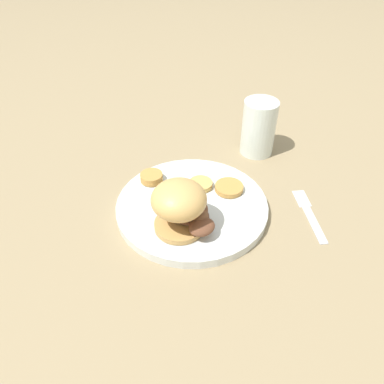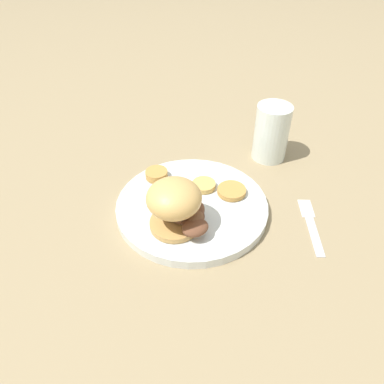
{
  "view_description": "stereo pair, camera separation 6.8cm",
  "coord_description": "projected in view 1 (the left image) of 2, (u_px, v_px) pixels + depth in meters",
  "views": [
    {
      "loc": [
        0.33,
        -0.4,
        0.48
      ],
      "look_at": [
        0.0,
        0.0,
        0.04
      ],
      "focal_mm": 35.0,
      "sensor_mm": 36.0,
      "label": 1
    },
    {
      "loc": [
        0.38,
        -0.35,
        0.48
      ],
      "look_at": [
        0.0,
        0.0,
        0.04
      ],
      "focal_mm": 35.0,
      "sensor_mm": 36.0,
      "label": 2
    }
  ],
  "objects": [
    {
      "name": "potato_round_1",
      "position": [
        152.0,
        177.0,
        0.74
      ],
      "size": [
        0.04,
        0.04,
        0.01
      ],
      "primitive_type": "cylinder",
      "color": "#BC8942",
      "rests_on": "dinner_plate"
    },
    {
      "name": "fork",
      "position": [
        310.0,
        214.0,
        0.7
      ],
      "size": [
        0.12,
        0.11,
        0.0
      ],
      "color": "silver",
      "rests_on": "ground_plane"
    },
    {
      "name": "sandwich",
      "position": [
        182.0,
        207.0,
        0.62
      ],
      "size": [
        0.11,
        0.11,
        0.09
      ],
      "color": "tan",
      "rests_on": "dinner_plate"
    },
    {
      "name": "potato_round_2",
      "position": [
        201.0,
        184.0,
        0.73
      ],
      "size": [
        0.05,
        0.05,
        0.01
      ],
      "primitive_type": "cylinder",
      "color": "tan",
      "rests_on": "dinner_plate"
    },
    {
      "name": "drinking_glass",
      "position": [
        259.0,
        128.0,
        0.82
      ],
      "size": [
        0.07,
        0.07,
        0.12
      ],
      "color": "silver",
      "rests_on": "ground_plane"
    },
    {
      "name": "ground_plane",
      "position": [
        192.0,
        210.0,
        0.71
      ],
      "size": [
        4.0,
        4.0,
        0.0
      ],
      "primitive_type": "plane",
      "color": "#937F5B"
    },
    {
      "name": "potato_round_0",
      "position": [
        170.0,
        193.0,
        0.71
      ],
      "size": [
        0.05,
        0.05,
        0.01
      ],
      "primitive_type": "cylinder",
      "color": "#BC8942",
      "rests_on": "dinner_plate"
    },
    {
      "name": "potato_round_3",
      "position": [
        229.0,
        188.0,
        0.72
      ],
      "size": [
        0.05,
        0.05,
        0.01
      ],
      "primitive_type": "cylinder",
      "color": "#BC8942",
      "rests_on": "dinner_plate"
    },
    {
      "name": "dinner_plate",
      "position": [
        192.0,
        206.0,
        0.7
      ],
      "size": [
        0.28,
        0.28,
        0.02
      ],
      "color": "silver",
      "rests_on": "ground_plane"
    }
  ]
}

